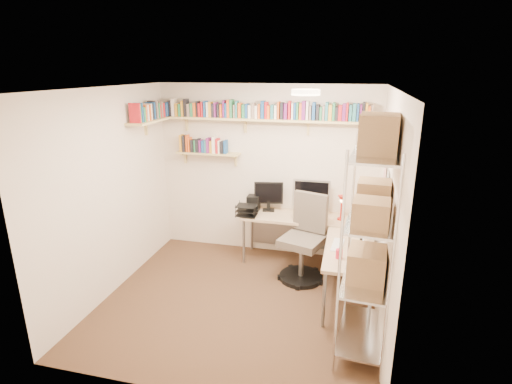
% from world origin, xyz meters
% --- Properties ---
extents(ground, '(3.20, 3.20, 0.00)m').
position_xyz_m(ground, '(0.00, 0.00, 0.00)').
color(ground, '#4A2B1F').
rests_on(ground, ground).
extents(room_shell, '(3.24, 3.04, 2.52)m').
position_xyz_m(room_shell, '(0.00, 0.00, 1.55)').
color(room_shell, beige).
rests_on(room_shell, ground).
extents(wall_shelves, '(3.12, 1.09, 0.80)m').
position_xyz_m(wall_shelves, '(-0.42, 1.29, 2.03)').
color(wall_shelves, '#DCC27C').
rests_on(wall_shelves, ground).
extents(corner_desk, '(1.86, 1.82, 1.21)m').
position_xyz_m(corner_desk, '(0.69, 0.98, 0.69)').
color(corner_desk, '#CCB084').
rests_on(corner_desk, ground).
extents(office_chair, '(0.64, 0.65, 1.14)m').
position_xyz_m(office_chair, '(0.68, 0.77, 0.48)').
color(office_chair, black).
rests_on(office_chair, ground).
extents(wire_rack, '(0.52, 0.94, 2.33)m').
position_xyz_m(wire_rack, '(1.42, -0.50, 1.43)').
color(wire_rack, silver).
rests_on(wire_rack, ground).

